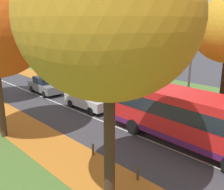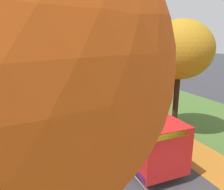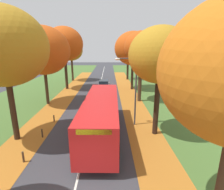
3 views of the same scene
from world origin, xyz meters
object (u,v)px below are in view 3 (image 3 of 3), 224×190
object	(u,v)px
tree_left_near	(3,47)
car_grey_following	(104,85)
tree_left_distant	(71,50)
tree_right_mid	(141,48)
car_silver_lead	(103,96)
bollard_fourth	(42,133)
tree_left_far	(64,44)
tree_right_distant	(128,49)
bollard_fifth	(54,118)
streetlamp_right	(132,84)
tree_right_near	(160,56)
bus	(101,114)
bollard_third	(23,157)
tree_left_mid	(43,51)
tree_right_far	(133,48)

from	to	relation	value
tree_left_near	car_grey_following	bearing A→B (deg)	68.63
tree_left_distant	tree_right_mid	world-z (taller)	tree_right_mid
car_silver_lead	bollard_fourth	bearing A→B (deg)	-116.01
bollard_fourth	car_silver_lead	size ratio (longest dim) A/B	0.17
tree_left_far	car_silver_lead	size ratio (longest dim) A/B	2.40
tree_left_near	tree_right_distant	bearing A→B (deg)	66.85
tree_right_mid	bollard_fourth	world-z (taller)	tree_right_mid
tree_left_distant	bollard_fourth	bearing A→B (deg)	-84.13
tree_left_near	bollard_fifth	world-z (taller)	tree_left_near
tree_left_far	streetlamp_right	size ratio (longest dim) A/B	1.68
tree_left_near	car_grey_following	world-z (taller)	tree_left_near
tree_right_near	tree_left_near	bearing A→B (deg)	-176.24
tree_left_distant	tree_right_near	xyz separation A→B (m)	(11.42, -23.96, -0.05)
bollard_fourth	bus	bearing A→B (deg)	6.23
tree_left_far	tree_left_distant	xyz separation A→B (m)	(-0.55, 7.65, -1.09)
bollard_third	car_grey_following	bearing A→B (deg)	76.86
tree_left_far	streetlamp_right	world-z (taller)	tree_left_far
tree_left_distant	car_silver_lead	xyz separation A→B (m)	(6.98, -15.33, -5.44)
tree_right_distant	bus	distance (m)	26.16
tree_right_near	car_silver_lead	size ratio (longest dim) A/B	1.98
bollard_third	bollard_fourth	xyz separation A→B (m)	(0.02, 3.05, -0.00)
tree_left_near	tree_right_mid	size ratio (longest dim) A/B	1.08
bus	tree_left_near	bearing A→B (deg)	-173.86
tree_left_near	streetlamp_right	size ratio (longest dim) A/B	1.58
bollard_third	bus	distance (m)	5.97
bollard_fourth	car_grey_following	size ratio (longest dim) A/B	0.16
tree_left_mid	bus	xyz separation A→B (m)	(7.03, -8.08, -4.72)
tree_right_mid	bollard_fifth	distance (m)	12.93
tree_right_distant	bollard_fifth	world-z (taller)	tree_right_distant
tree_right_distant	streetlamp_right	xyz separation A→B (m)	(-2.09, -23.57, -2.75)
tree_left_far	tree_right_far	world-z (taller)	tree_left_far
bollard_fifth	bus	size ratio (longest dim) A/B	0.06
tree_right_mid	tree_left_far	bearing A→B (deg)	146.68
tree_right_distant	tree_left_near	bearing A→B (deg)	-113.15
tree_left_near	tree_left_mid	bearing A→B (deg)	93.81
tree_right_far	bollard_fifth	xyz separation A→B (m)	(-9.05, -13.22, -6.33)
tree_left_far	tree_left_distant	size ratio (longest dim) A/B	1.20
tree_left_near	tree_right_near	xyz separation A→B (m)	(10.75, 0.71, -0.59)
tree_left_far	car_silver_lead	world-z (taller)	tree_left_far
streetlamp_right	bollard_fifth	bearing A→B (deg)	173.39
bollard_fourth	car_silver_lead	xyz separation A→B (m)	(4.46, 9.14, 0.46)
tree_right_far	tree_right_distant	world-z (taller)	tree_right_far
tree_left_distant	tree_right_mid	size ratio (longest dim) A/B	0.96
tree_right_far	car_silver_lead	world-z (taller)	tree_right_far
tree_left_distant	bus	xyz separation A→B (m)	(7.10, -23.97, -4.55)
tree_left_mid	tree_right_mid	distance (m)	11.61
tree_left_distant	bollard_fifth	world-z (taller)	tree_left_distant
tree_right_mid	tree_right_distant	xyz separation A→B (m)	(0.12, 16.27, -0.28)
tree_right_mid	bollard_fifth	world-z (taller)	tree_right_mid
bollard_fifth	car_silver_lead	xyz separation A→B (m)	(4.48, 6.09, 0.50)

